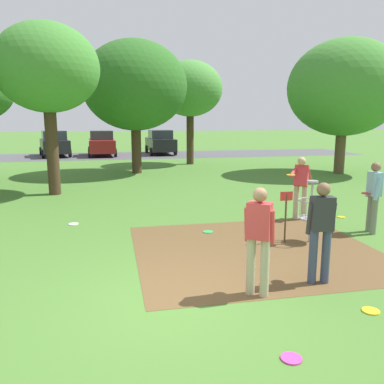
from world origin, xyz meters
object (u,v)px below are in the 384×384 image
(frisbee_near_basket, at_px, (341,217))
(frisbee_scattered_a, at_px, (73,224))
(parked_car_center_left, at_px, (102,143))
(tree_near_right, at_px, (344,88))
(frisbee_by_tee, at_px, (291,358))
(frisbee_mid_grass, at_px, (208,232))
(player_waiting_right, at_px, (374,193))
(disc_golf_basket, at_px, (308,209))
(player_foreground_watching, at_px, (321,227))
(parked_car_leftmost, at_px, (54,143))
(player_throwing, at_px, (301,184))
(player_waiting_left, at_px, (259,236))
(frisbee_far_left, at_px, (371,311))
(tree_far_center, at_px, (190,89))
(parked_car_center_right, at_px, (160,142))
(tree_mid_center, at_px, (47,69))
(frisbee_far_right, at_px, (252,245))
(tree_near_left, at_px, (135,86))

(frisbee_near_basket, bearing_deg, frisbee_scattered_a, 174.01)
(parked_car_center_left, bearing_deg, tree_near_right, -45.68)
(frisbee_by_tee, xyz_separation_m, tree_near_right, (9.20, 13.83, 4.15))
(frisbee_scattered_a, bearing_deg, frisbee_mid_grass, -23.33)
(player_waiting_right, distance_m, parked_car_center_left, 22.63)
(disc_golf_basket, xyz_separation_m, player_foreground_watching, (-0.89, -2.08, 0.21))
(parked_car_leftmost, bearing_deg, player_throwing, -66.15)
(player_waiting_right, bearing_deg, parked_car_center_left, 107.29)
(player_waiting_left, relative_size, frisbee_far_left, 6.89)
(player_waiting_left, bearing_deg, parked_car_center_left, 96.62)
(tree_far_center, distance_m, parked_car_center_right, 7.92)
(disc_golf_basket, distance_m, tree_mid_center, 10.08)
(player_waiting_right, bearing_deg, frisbee_far_right, -174.13)
(parked_car_center_left, bearing_deg, frisbee_mid_grass, -82.07)
(disc_golf_basket, height_order, frisbee_scattered_a, disc_golf_basket)
(player_throwing, relative_size, frisbee_near_basket, 7.94)
(frisbee_mid_grass, height_order, tree_near_left, tree_near_left)
(player_throwing, xyz_separation_m, player_waiting_left, (-2.83, -4.20, -0.02))
(player_waiting_left, bearing_deg, frisbee_far_right, 71.75)
(frisbee_by_tee, distance_m, parked_car_center_right, 26.47)
(player_waiting_right, relative_size, frisbee_far_right, 8.33)
(frisbee_far_left, bearing_deg, parked_car_center_left, 99.55)
(player_waiting_left, height_order, parked_car_center_left, parked_car_center_left)
(player_waiting_right, xyz_separation_m, frisbee_by_tee, (-4.12, -4.31, -0.96))
(frisbee_scattered_a, relative_size, tree_near_left, 0.04)
(player_waiting_left, height_order, tree_far_center, tree_far_center)
(player_foreground_watching, distance_m, frisbee_mid_grass, 3.56)
(frisbee_by_tee, bearing_deg, player_throwing, 62.56)
(tree_mid_center, distance_m, parked_car_leftmost, 15.74)
(parked_car_leftmost, bearing_deg, frisbee_near_basket, -63.37)
(frisbee_by_tee, height_order, parked_car_center_right, parked_car_center_right)
(player_foreground_watching, distance_m, player_throwing, 4.30)
(tree_near_right, bearing_deg, parked_car_center_right, 120.52)
(player_throwing, xyz_separation_m, parked_car_center_left, (-5.64, 20.06, -0.06))
(player_foreground_watching, xyz_separation_m, tree_mid_center, (-5.38, 9.08, 3.42))
(tree_near_right, bearing_deg, frisbee_mid_grass, -135.68)
(parked_car_center_right, bearing_deg, parked_car_leftmost, -178.57)
(tree_mid_center, relative_size, parked_car_center_right, 1.39)
(tree_near_right, xyz_separation_m, tree_far_center, (-6.49, 5.50, 0.23))
(player_waiting_left, bearing_deg, frisbee_far_left, -30.81)
(disc_golf_basket, xyz_separation_m, parked_car_center_right, (-0.48, 22.43, 0.17))
(tree_mid_center, bearing_deg, frisbee_by_tee, -69.98)
(frisbee_by_tee, relative_size, frisbee_far_left, 0.99)
(tree_mid_center, bearing_deg, frisbee_far_left, -61.05)
(player_waiting_right, distance_m, tree_near_right, 11.25)
(frisbee_mid_grass, height_order, parked_car_leftmost, parked_car_leftmost)
(player_waiting_left, xyz_separation_m, frisbee_near_basket, (4.07, 4.13, -0.96))
(frisbee_far_left, distance_m, parked_car_center_right, 25.59)
(frisbee_scattered_a, bearing_deg, parked_car_center_left, 88.90)
(frisbee_near_basket, height_order, frisbee_scattered_a, same)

